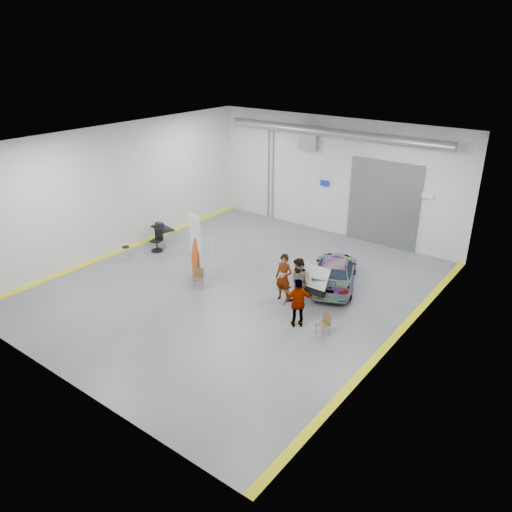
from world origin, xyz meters
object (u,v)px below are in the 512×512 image
Objects in this scene: person_b at (299,283)px; surfboard_display at (196,253)px; folding_chair_far at (323,328)px; shop_stool at (126,253)px; folding_chair_near at (199,282)px; office_chair at (158,242)px; person_c at (298,303)px; sedan_car at (335,271)px; person_a at (284,278)px; work_table at (162,227)px.

surfboard_display is at bearing -166.96° from person_b.
folding_chair_far reaches higher than shop_stool.
shop_stool is at bearing 150.09° from folding_chair_near.
shop_stool is at bearing -113.75° from office_chair.
person_c is 0.61× the size of surfboard_display.
person_b is at bearing -12.70° from folding_chair_near.
person_b is 2.39× the size of folding_chair_near.
folding_chair_near is at bearing -158.66° from person_b.
person_c is at bearing 75.06° from sedan_car.
folding_chair_near is (0.58, -0.54, -0.98)m from surfboard_display.
person_a is 0.70m from person_b.
person_a is 4.05m from surfboard_display.
shop_stool is 2.50m from work_table.
surfboard_display reaches higher than office_chair.
work_table is (-0.19, 2.44, 0.51)m from shop_stool.
person_b is (-0.24, -2.40, 0.36)m from sedan_car.
shop_stool is at bearing -85.62° from work_table.
person_c is (1.50, -1.28, -0.05)m from person_a.
folding_chair_far is (5.92, -0.03, 0.00)m from folding_chair_near.
office_chair is (-10.20, 1.71, 0.22)m from folding_chair_far.
surfboard_display reaches higher than shop_stool.
folding_chair_far is 0.57× the size of work_table.
person_b reaches higher than person_c.
folding_chair_near is 5.45m from work_table.
person_a is at bearing 24.78° from surfboard_display.
sedan_car reaches higher than folding_chair_near.
office_chair is (-3.69, 1.14, -0.76)m from surfboard_display.
office_chair is (0.36, 1.63, 0.15)m from shop_stool.
person_c reaches higher than shop_stool.
person_c is 9.55m from shop_stool.
work_table reaches higher than folding_chair_far.
person_b is at bearing -100.35° from person_c.
folding_chair_far is (1.02, 0.03, -0.67)m from person_c.
person_b is 1.05× the size of person_c.
office_chair is (0.54, -0.81, -0.37)m from work_table.
person_a is 1.34× the size of work_table.
work_table is at bearing 123.39° from folding_chair_near.
person_c is (0.56, -3.69, 0.31)m from sedan_car.
sedan_car is at bearing 21.72° from shop_stool.
shop_stool is 0.46× the size of work_table.
person_a reaches higher than folding_chair_far.
folding_chair_far is at bearing -13.20° from work_table.
work_table is at bearing -57.10° from person_c.
person_a is 2.90m from folding_chair_far.
office_chair is (-4.27, 1.68, 0.22)m from folding_chair_near.
office_chair is at bearing -178.41° from person_b.
person_b is 1.80× the size of office_chair.
work_table is at bearing 112.54° from office_chair.
person_a is 2.40× the size of folding_chair_near.
person_a is 8.32m from work_table.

